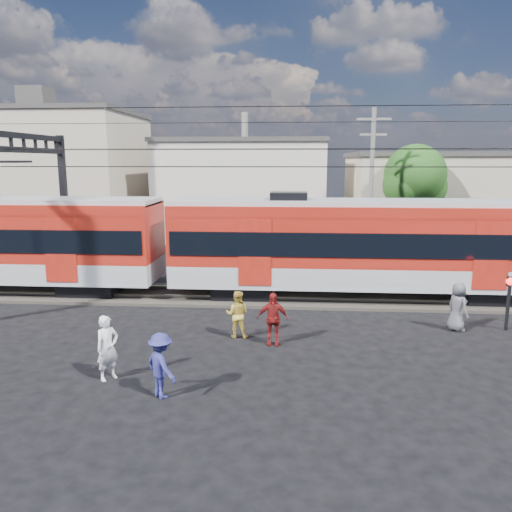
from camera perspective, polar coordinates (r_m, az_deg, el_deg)
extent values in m
plane|color=black|center=(13.91, -3.65, -13.58)|extent=(120.00, 120.00, 0.00)
cube|color=#2D2823|center=(21.38, -0.73, -4.57)|extent=(70.00, 3.40, 0.12)
cube|color=#59544C|center=(20.63, -0.91, -4.80)|extent=(70.00, 0.12, 0.12)
cube|color=#59544C|center=(22.08, -0.57, -3.75)|extent=(70.00, 0.12, 0.12)
cube|color=black|center=(22.93, -18.12, -3.31)|extent=(2.40, 2.20, 0.70)
cube|color=black|center=(21.34, -1.55, -3.80)|extent=(2.40, 2.20, 0.70)
cube|color=black|center=(22.74, 25.13, -3.92)|extent=(2.40, 2.20, 0.70)
cube|color=#999CA1|center=(21.26, 12.31, -1.89)|extent=(16.00, 3.00, 0.90)
cube|color=maroon|center=(20.97, 12.49, 2.52)|extent=(16.00, 3.00, 2.40)
cube|color=black|center=(21.00, 12.46, 1.84)|extent=(15.68, 3.08, 0.95)
cube|color=#999CA1|center=(20.83, 12.63, 5.92)|extent=(16.00, 2.60, 0.25)
cube|color=black|center=(27.76, -21.03, 5.49)|extent=(0.30, 0.30, 7.00)
cube|color=black|center=(23.70, -26.26, 12.31)|extent=(0.25, 9.30, 0.25)
cube|color=black|center=(23.68, -26.14, 10.87)|extent=(0.25, 9.30, 0.25)
cylinder|color=black|center=(19.92, -0.95, 10.14)|extent=(70.00, 0.03, 0.03)
cylinder|color=black|center=(21.31, -0.61, 10.19)|extent=(70.00, 0.03, 0.03)
cylinder|color=black|center=(19.92, -0.96, 12.16)|extent=(70.00, 0.03, 0.03)
cylinder|color=black|center=(21.32, -0.61, 12.07)|extent=(70.00, 0.03, 0.03)
cylinder|color=black|center=(17.22, -1.84, 16.69)|extent=(70.00, 0.03, 0.03)
cylinder|color=black|center=(24.17, -0.04, 15.01)|extent=(70.00, 0.03, 0.03)
cube|color=#BEA991|center=(41.10, -23.24, 8.25)|extent=(14.00, 10.00, 9.00)
cube|color=#3F3D3A|center=(41.23, -23.74, 14.70)|extent=(14.28, 10.20, 0.30)
cube|color=beige|center=(39.78, -1.27, 7.61)|extent=(12.00, 12.00, 7.00)
cube|color=#3F3D3A|center=(39.74, -1.29, 12.87)|extent=(12.24, 12.24, 0.30)
cube|color=#BEA991|center=(38.62, 22.76, 5.93)|extent=(16.00, 10.00, 6.00)
cube|color=#3F3D3A|center=(38.53, 23.11, 10.60)|extent=(16.32, 10.20, 0.30)
cylinder|color=slate|center=(27.90, 13.01, 7.50)|extent=(0.24, 0.24, 8.50)
cube|color=slate|center=(27.94, 13.33, 14.99)|extent=(1.80, 0.12, 0.12)
cube|color=slate|center=(27.89, 13.26, 13.35)|extent=(1.40, 0.12, 0.12)
cylinder|color=#382619|center=(31.61, 17.41, 3.47)|extent=(0.36, 0.36, 3.92)
sphere|color=#204C15|center=(31.39, 17.71, 8.80)|extent=(3.64, 3.64, 3.64)
sphere|color=#204C15|center=(31.85, 18.57, 7.51)|extent=(2.80, 2.80, 2.80)
imported|color=white|center=(13.97, -16.61, -10.01)|extent=(0.73, 0.76, 1.75)
imported|color=gold|center=(16.49, -2.16, -6.66)|extent=(0.80, 0.64, 1.57)
imported|color=navy|center=(12.69, -10.80, -12.19)|extent=(1.19, 1.18, 1.64)
imported|color=maroon|center=(15.82, 1.90, -7.17)|extent=(1.00, 0.43, 1.71)
imported|color=#4F5055|center=(18.42, 22.05, -5.40)|extent=(0.85, 0.98, 1.68)
cylinder|color=black|center=(19.18, 26.85, -5.02)|extent=(0.12, 0.12, 1.77)
sphere|color=#FF140C|center=(18.99, 27.06, -2.59)|extent=(0.28, 0.28, 0.28)
cube|color=black|center=(18.99, 27.06, -2.59)|extent=(0.25, 0.06, 0.34)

